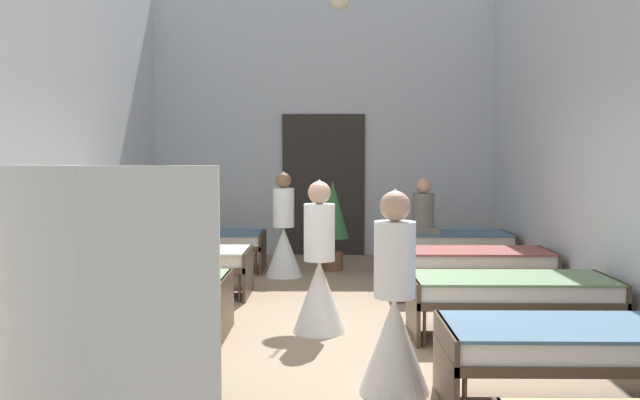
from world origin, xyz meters
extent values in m
cube|color=#8C755B|center=(0.00, 0.00, -0.05)|extent=(6.34, 10.89, 0.10)
cube|color=silver|center=(0.00, 5.25, 2.23)|extent=(6.14, 0.20, 4.46)
cube|color=silver|center=(-2.97, 0.00, 2.23)|extent=(0.20, 10.29, 4.46)
cube|color=silver|center=(2.97, 0.00, 2.23)|extent=(0.20, 10.29, 4.46)
cube|color=#2D2823|center=(0.00, 5.13, 1.20)|extent=(1.40, 0.06, 2.40)
cylinder|color=#473828|center=(-0.95, -2.14, 0.17)|extent=(0.03, 0.03, 0.34)
cylinder|color=#473828|center=(-0.95, -1.42, 0.17)|extent=(0.03, 0.03, 0.34)
cube|color=#473828|center=(-1.82, -1.78, 0.38)|extent=(1.90, 0.84, 0.07)
cube|color=#473828|center=(-0.89, -1.78, 0.29)|extent=(0.04, 0.84, 0.57)
cube|color=white|center=(-1.82, -1.78, 0.48)|extent=(1.82, 0.78, 0.14)
cube|color=slate|center=(-1.82, -1.78, 0.56)|extent=(1.86, 0.82, 0.02)
cylinder|color=#473828|center=(0.95, -1.42, 0.17)|extent=(0.03, 0.03, 0.34)
cube|color=#473828|center=(1.82, -1.78, 0.38)|extent=(1.90, 0.84, 0.07)
cube|color=#473828|center=(0.89, -1.78, 0.29)|extent=(0.04, 0.84, 0.57)
cube|color=white|center=(1.82, -1.78, 0.48)|extent=(1.82, 0.78, 0.14)
cube|color=slate|center=(1.82, -1.78, 0.56)|extent=(1.86, 0.82, 0.02)
cylinder|color=#473828|center=(-2.69, -0.36, 0.17)|extent=(0.03, 0.03, 0.34)
cylinder|color=#473828|center=(-2.69, 0.36, 0.17)|extent=(0.03, 0.03, 0.34)
cylinder|color=#473828|center=(-0.95, -0.36, 0.17)|extent=(0.03, 0.03, 0.34)
cylinder|color=#473828|center=(-0.95, 0.36, 0.17)|extent=(0.03, 0.03, 0.34)
cube|color=#473828|center=(-1.82, 0.00, 0.38)|extent=(1.90, 0.84, 0.07)
cube|color=#473828|center=(-2.75, 0.00, 0.29)|extent=(0.04, 0.84, 0.57)
cube|color=#473828|center=(-0.89, 0.00, 0.29)|extent=(0.04, 0.84, 0.57)
cube|color=white|center=(-1.82, 0.00, 0.48)|extent=(1.82, 0.78, 0.14)
cube|color=slate|center=(-1.82, 0.00, 0.56)|extent=(1.86, 0.82, 0.02)
cylinder|color=#473828|center=(0.95, -0.36, 0.17)|extent=(0.03, 0.03, 0.34)
cylinder|color=#473828|center=(0.95, 0.36, 0.17)|extent=(0.03, 0.03, 0.34)
cylinder|color=#473828|center=(2.69, -0.36, 0.17)|extent=(0.03, 0.03, 0.34)
cylinder|color=#473828|center=(2.69, 0.36, 0.17)|extent=(0.03, 0.03, 0.34)
cube|color=#473828|center=(1.82, 0.00, 0.38)|extent=(1.90, 0.84, 0.07)
cube|color=#473828|center=(0.89, 0.00, 0.29)|extent=(0.04, 0.84, 0.57)
cube|color=#473828|center=(2.75, 0.00, 0.29)|extent=(0.04, 0.84, 0.57)
cube|color=white|center=(1.82, 0.00, 0.48)|extent=(1.82, 0.78, 0.14)
cube|color=slate|center=(1.82, 0.00, 0.56)|extent=(1.86, 0.82, 0.02)
cylinder|color=#473828|center=(-2.69, 1.42, 0.17)|extent=(0.03, 0.03, 0.34)
cylinder|color=#473828|center=(-2.69, 2.14, 0.17)|extent=(0.03, 0.03, 0.34)
cylinder|color=#473828|center=(-0.95, 1.42, 0.17)|extent=(0.03, 0.03, 0.34)
cylinder|color=#473828|center=(-0.95, 2.14, 0.17)|extent=(0.03, 0.03, 0.34)
cube|color=#473828|center=(-1.82, 1.78, 0.38)|extent=(1.90, 0.84, 0.07)
cube|color=#473828|center=(-2.75, 1.78, 0.29)|extent=(0.04, 0.84, 0.57)
cube|color=#473828|center=(-0.89, 1.78, 0.29)|extent=(0.04, 0.84, 0.57)
cube|color=silver|center=(-1.82, 1.78, 0.48)|extent=(1.82, 0.78, 0.14)
cube|color=beige|center=(-1.82, 1.78, 0.56)|extent=(1.86, 0.82, 0.02)
cylinder|color=#473828|center=(0.95, 1.42, 0.17)|extent=(0.03, 0.03, 0.34)
cylinder|color=#473828|center=(0.95, 2.14, 0.17)|extent=(0.03, 0.03, 0.34)
cylinder|color=#473828|center=(2.69, 1.42, 0.17)|extent=(0.03, 0.03, 0.34)
cylinder|color=#473828|center=(2.69, 2.14, 0.17)|extent=(0.03, 0.03, 0.34)
cube|color=#473828|center=(1.82, 1.78, 0.38)|extent=(1.90, 0.84, 0.07)
cube|color=#473828|center=(0.89, 1.78, 0.29)|extent=(0.04, 0.84, 0.57)
cube|color=#473828|center=(2.75, 1.78, 0.29)|extent=(0.04, 0.84, 0.57)
cube|color=silver|center=(1.82, 1.78, 0.48)|extent=(1.82, 0.78, 0.14)
cube|color=#8C4C47|center=(1.82, 1.78, 0.56)|extent=(1.86, 0.82, 0.02)
cylinder|color=#473828|center=(-2.69, 3.20, 0.17)|extent=(0.03, 0.03, 0.34)
cylinder|color=#473828|center=(-2.69, 3.92, 0.17)|extent=(0.03, 0.03, 0.34)
cylinder|color=#473828|center=(-0.95, 3.20, 0.17)|extent=(0.03, 0.03, 0.34)
cylinder|color=#473828|center=(-0.95, 3.92, 0.17)|extent=(0.03, 0.03, 0.34)
cube|color=#473828|center=(-1.82, 3.56, 0.38)|extent=(1.90, 0.84, 0.07)
cube|color=#473828|center=(-2.75, 3.56, 0.29)|extent=(0.04, 0.84, 0.57)
cube|color=#473828|center=(-0.89, 3.56, 0.29)|extent=(0.04, 0.84, 0.57)
cube|color=silver|center=(-1.82, 3.56, 0.48)|extent=(1.82, 0.78, 0.14)
cube|color=slate|center=(-1.82, 3.56, 0.56)|extent=(1.86, 0.82, 0.02)
cylinder|color=#473828|center=(0.95, 3.20, 0.17)|extent=(0.03, 0.03, 0.34)
cylinder|color=#473828|center=(0.95, 3.92, 0.17)|extent=(0.03, 0.03, 0.34)
cylinder|color=#473828|center=(2.69, 3.20, 0.17)|extent=(0.03, 0.03, 0.34)
cylinder|color=#473828|center=(2.69, 3.92, 0.17)|extent=(0.03, 0.03, 0.34)
cube|color=#473828|center=(1.82, 3.56, 0.38)|extent=(1.90, 0.84, 0.07)
cube|color=#473828|center=(0.89, 3.56, 0.29)|extent=(0.04, 0.84, 0.57)
cube|color=#473828|center=(2.75, 3.56, 0.29)|extent=(0.04, 0.84, 0.57)
cube|color=silver|center=(1.82, 3.56, 0.48)|extent=(1.82, 0.78, 0.14)
cube|color=slate|center=(1.82, 3.56, 0.56)|extent=(1.86, 0.82, 0.02)
cone|color=white|center=(0.57, -1.51, 0.35)|extent=(0.52, 0.52, 0.70)
cylinder|color=white|center=(0.57, -1.51, 0.97)|extent=(0.30, 0.30, 0.55)
sphere|color=tan|center=(0.57, -1.51, 1.36)|extent=(0.22, 0.22, 0.22)
cone|color=white|center=(0.57, -1.51, 1.44)|extent=(0.18, 0.18, 0.10)
cone|color=white|center=(-0.55, 3.09, 0.35)|extent=(0.52, 0.52, 0.70)
cylinder|color=white|center=(-0.55, 3.09, 0.97)|extent=(0.30, 0.30, 0.55)
sphere|color=#846047|center=(-0.55, 3.09, 1.36)|extent=(0.22, 0.22, 0.22)
cone|color=white|center=(-0.55, 3.09, 1.44)|extent=(0.18, 0.18, 0.10)
cone|color=white|center=(0.00, 0.15, 0.35)|extent=(0.52, 0.52, 0.70)
cylinder|color=white|center=(0.00, 0.15, 0.97)|extent=(0.30, 0.30, 0.55)
sphere|color=tan|center=(0.00, 0.15, 1.36)|extent=(0.22, 0.22, 0.22)
cone|color=white|center=(0.00, 0.15, 1.44)|extent=(0.18, 0.18, 0.10)
cylinder|color=slate|center=(1.47, 3.50, 0.86)|extent=(0.32, 0.32, 0.58)
cube|color=slate|center=(1.47, 3.50, 0.61)|extent=(0.44, 0.44, 0.08)
sphere|color=tan|center=(1.47, 3.50, 1.26)|extent=(0.22, 0.22, 0.22)
cylinder|color=brown|center=(0.15, 3.61, 0.14)|extent=(0.31, 0.31, 0.28)
cylinder|color=brown|center=(0.15, 3.61, 0.38)|extent=(0.06, 0.06, 0.20)
cone|color=#2D6633|center=(0.15, 3.61, 0.91)|extent=(0.48, 0.48, 0.86)
camera|label=1|loc=(0.09, -6.28, 1.74)|focal=37.61mm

